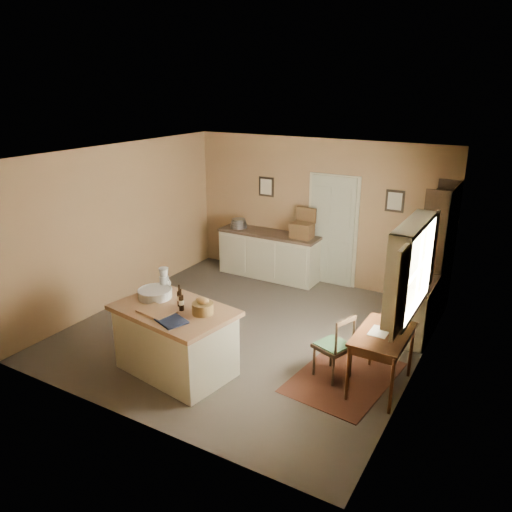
% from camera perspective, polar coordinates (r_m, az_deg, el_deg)
% --- Properties ---
extents(ground, '(5.00, 5.00, 0.00)m').
position_cam_1_polar(ground, '(7.79, -0.95, -8.54)').
color(ground, brown).
rests_on(ground, ground).
extents(wall_back, '(5.00, 0.10, 2.70)m').
position_cam_1_polar(wall_back, '(9.41, 6.86, 5.05)').
color(wall_back, olive).
rests_on(wall_back, ground).
extents(wall_front, '(5.00, 0.10, 2.70)m').
position_cam_1_polar(wall_front, '(5.42, -14.79, -6.26)').
color(wall_front, olive).
rests_on(wall_front, ground).
extents(wall_left, '(0.10, 5.00, 2.70)m').
position_cam_1_polar(wall_left, '(8.76, -15.22, 3.45)').
color(wall_left, olive).
rests_on(wall_left, ground).
extents(wall_right, '(0.10, 5.00, 2.70)m').
position_cam_1_polar(wall_right, '(6.42, 18.54, -2.59)').
color(wall_right, olive).
rests_on(wall_right, ground).
extents(ceiling, '(5.00, 5.00, 0.00)m').
position_cam_1_polar(ceiling, '(6.96, -1.08, 11.56)').
color(ceiling, silver).
rests_on(ceiling, wall_back).
extents(door, '(0.97, 0.06, 2.11)m').
position_cam_1_polar(door, '(9.33, 8.69, 2.97)').
color(door, '#ABAD91').
rests_on(door, ground).
extents(framed_prints, '(2.82, 0.02, 0.38)m').
position_cam_1_polar(framed_prints, '(9.23, 8.05, 7.09)').
color(framed_prints, black).
rests_on(framed_prints, ground).
extents(window, '(0.25, 1.99, 1.12)m').
position_cam_1_polar(window, '(6.18, 17.65, -1.35)').
color(window, '#BDB994').
rests_on(window, ground).
extents(work_island, '(1.67, 1.22, 1.20)m').
position_cam_1_polar(work_island, '(6.65, -9.20, -9.24)').
color(work_island, '#BDB994').
rests_on(work_island, ground).
extents(sideboard, '(2.01, 0.57, 1.18)m').
position_cam_1_polar(sideboard, '(9.73, 1.54, 0.33)').
color(sideboard, '#BDB994').
rests_on(sideboard, ground).
extents(rug, '(1.27, 1.71, 0.01)m').
position_cam_1_polar(rug, '(6.77, 10.06, -13.46)').
color(rug, '#482315').
rests_on(rug, ground).
extents(writing_desk, '(0.60, 0.99, 0.82)m').
position_cam_1_polar(writing_desk, '(6.32, 14.28, -9.25)').
color(writing_desk, '#3B1F0F').
rests_on(writing_desk, ground).
extents(desk_chair, '(0.52, 0.52, 0.87)m').
position_cam_1_polar(desk_chair, '(6.55, 8.80, -10.17)').
color(desk_chair, black).
rests_on(desk_chair, ground).
extents(right_cabinet, '(0.58, 1.05, 0.99)m').
position_cam_1_polar(right_cabinet, '(7.84, 17.49, -5.59)').
color(right_cabinet, '#BDB994').
rests_on(right_cabinet, ground).
extents(shelving_unit, '(0.37, 0.97, 2.17)m').
position_cam_1_polar(shelving_unit, '(8.39, 20.30, 0.32)').
color(shelving_unit, black).
rests_on(shelving_unit, ground).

